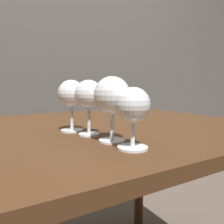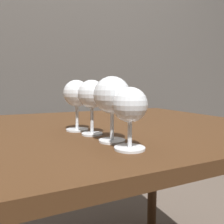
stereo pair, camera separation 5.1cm
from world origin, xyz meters
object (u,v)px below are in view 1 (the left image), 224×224
(wine_glass_merlot, at_px, (89,96))
(wine_glass_port, at_px, (71,95))
(wine_glass_pinot, at_px, (112,96))
(wine_glass_rose, at_px, (133,106))

(wine_glass_merlot, distance_m, wine_glass_port, 0.08)
(wine_glass_merlot, relative_size, wine_glass_port, 0.99)
(wine_glass_pinot, xyz_separation_m, wine_glass_merlot, (-0.02, 0.09, -0.00))
(wine_glass_port, bearing_deg, wine_glass_pinot, -77.38)
(wine_glass_rose, distance_m, wine_glass_pinot, 0.08)
(wine_glass_pinot, bearing_deg, wine_glass_merlot, 100.40)
(wine_glass_merlot, bearing_deg, wine_glass_port, 105.30)
(wine_glass_rose, relative_size, wine_glass_merlot, 0.87)
(wine_glass_rose, bearing_deg, wine_glass_merlot, 97.69)
(wine_glass_rose, xyz_separation_m, wine_glass_pinot, (-0.01, 0.08, 0.02))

